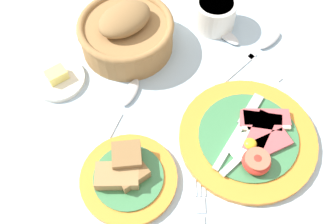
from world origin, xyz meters
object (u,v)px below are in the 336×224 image
at_px(bread_plate, 127,175).
at_px(teaspoon_by_saucer, 125,103).
at_px(sugar_cup, 215,13).
at_px(butter_dish, 58,79).
at_px(breakfast_plate, 250,139).
at_px(teaspoon_near_cup, 262,47).
at_px(bread_basket, 126,32).
at_px(teaspoon_stray, 236,43).

bearing_deg(bread_plate, teaspoon_by_saucer, 71.23).
bearing_deg(sugar_cup, butter_dish, -178.36).
relative_size(breakfast_plate, teaspoon_near_cup, 1.39).
distance_m(sugar_cup, bread_basket, 0.20).
xyz_separation_m(breakfast_plate, teaspoon_stray, (0.09, 0.22, -0.01)).
height_order(breakfast_plate, teaspoon_stray, breakfast_plate).
relative_size(breakfast_plate, bread_basket, 1.28).
bearing_deg(teaspoon_by_saucer, teaspoon_near_cup, -42.02).
relative_size(bread_basket, teaspoon_near_cup, 1.09).
distance_m(breakfast_plate, teaspoon_stray, 0.24).
height_order(bread_basket, teaspoon_near_cup, bread_basket).
height_order(bread_basket, teaspoon_by_saucer, bread_basket).
relative_size(bread_basket, butter_dish, 1.85).
bearing_deg(breakfast_plate, teaspoon_stray, 66.95).
bearing_deg(breakfast_plate, teaspoon_by_saucer, 136.83).
xyz_separation_m(bread_basket, butter_dish, (-0.17, -0.03, -0.04)).
height_order(bread_plate, teaspoon_by_saucer, bread_plate).
bearing_deg(butter_dish, breakfast_plate, -44.41).
xyz_separation_m(butter_dish, teaspoon_stray, (0.38, -0.06, -0.00)).
xyz_separation_m(bread_plate, bread_basket, (0.11, 0.29, 0.03)).
bearing_deg(breakfast_plate, teaspoon_near_cup, 53.23).
distance_m(breakfast_plate, bread_basket, 0.34).
bearing_deg(bread_plate, teaspoon_near_cup, 23.58).
distance_m(bread_plate, sugar_cup, 0.41).
relative_size(breakfast_plate, butter_dish, 2.36).
distance_m(breakfast_plate, butter_dish, 0.41).
height_order(breakfast_plate, teaspoon_near_cup, breakfast_plate).
bearing_deg(bread_basket, teaspoon_stray, -23.00).
bearing_deg(bread_basket, bread_plate, -111.04).
xyz_separation_m(bread_basket, teaspoon_stray, (0.22, -0.09, -0.04)).
relative_size(butter_dish, teaspoon_by_saucer, 0.73).
bearing_deg(bread_basket, sugar_cup, -5.51).
bearing_deg(teaspoon_stray, teaspoon_by_saucer, 83.13).
distance_m(sugar_cup, butter_dish, 0.37).
bearing_deg(bread_plate, sugar_cup, 40.78).
xyz_separation_m(breakfast_plate, bread_basket, (-0.12, 0.31, 0.03)).
height_order(bread_plate, sugar_cup, sugar_cup).
distance_m(bread_basket, butter_dish, 0.17).
bearing_deg(butter_dish, bread_plate, -78.27).
bearing_deg(teaspoon_by_saucer, bread_basket, 22.00).
relative_size(bread_basket, teaspoon_stray, 1.07).
bearing_deg(butter_dish, teaspoon_by_saucer, -46.47).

